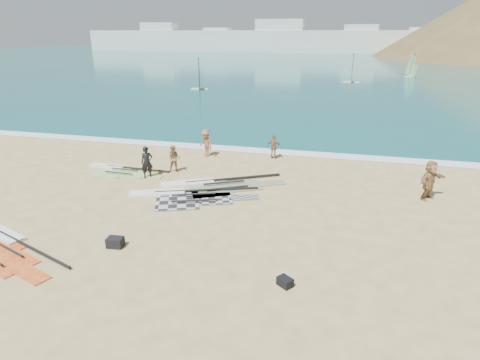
% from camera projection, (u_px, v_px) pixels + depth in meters
% --- Properties ---
extents(ground, '(300.00, 300.00, 0.00)m').
position_uv_depth(ground, '(189.00, 237.00, 15.52)').
color(ground, tan).
rests_on(ground, ground).
extents(sea, '(300.00, 240.00, 0.06)m').
position_uv_depth(sea, '(329.00, 55.00, 135.56)').
color(sea, '#0C5258').
rests_on(sea, ground).
extents(surf_line, '(300.00, 1.20, 0.04)m').
position_uv_depth(surf_line, '(255.00, 151.00, 26.71)').
color(surf_line, white).
rests_on(surf_line, ground).
extents(far_town, '(160.00, 8.00, 12.00)m').
position_uv_depth(far_town, '(290.00, 40.00, 153.97)').
color(far_town, white).
rests_on(far_town, ground).
extents(rig_grey, '(6.38, 3.80, 0.20)m').
position_uv_depth(rig_grey, '(183.00, 196.00, 19.23)').
color(rig_grey, '#232325').
rests_on(rig_grey, ground).
extents(rig_green, '(5.00, 2.02, 0.20)m').
position_uv_depth(rig_green, '(119.00, 170.00, 22.84)').
color(rig_green, '#78C228').
rests_on(rig_green, ground).
extents(rig_orange, '(6.35, 4.37, 0.21)m').
position_uv_depth(rig_orange, '(214.00, 185.00, 20.66)').
color(rig_orange, orange).
rests_on(rig_orange, ground).
extents(rig_red, '(5.38, 3.28, 0.20)m').
position_uv_depth(rig_red, '(5.00, 247.00, 14.68)').
color(rig_red, red).
rests_on(rig_red, ground).
extents(gear_bag_near, '(0.62, 0.48, 0.37)m').
position_uv_depth(gear_bag_near, '(115.00, 242.00, 14.73)').
color(gear_bag_near, black).
rests_on(gear_bag_near, ground).
extents(gear_bag_far, '(0.57, 0.54, 0.28)m').
position_uv_depth(gear_bag_far, '(285.00, 282.00, 12.47)').
color(gear_bag_far, black).
rests_on(gear_bag_far, ground).
extents(person_wetsuit, '(0.76, 0.71, 1.74)m').
position_uv_depth(person_wetsuit, '(147.00, 162.00, 21.50)').
color(person_wetsuit, black).
rests_on(person_wetsuit, ground).
extents(beachgoer_left, '(0.87, 0.74, 1.56)m').
position_uv_depth(beachgoer_left, '(174.00, 159.00, 22.38)').
color(beachgoer_left, '#987A4D').
rests_on(beachgoer_left, ground).
extents(beachgoer_mid, '(1.30, 1.17, 1.75)m').
position_uv_depth(beachgoer_mid, '(206.00, 143.00, 25.22)').
color(beachgoer_mid, '#945342').
rests_on(beachgoer_mid, ground).
extents(beachgoer_back, '(0.95, 0.54, 1.52)m').
position_uv_depth(beachgoer_back, '(274.00, 147.00, 24.83)').
color(beachgoer_back, '#956E51').
rests_on(beachgoer_back, ground).
extents(beachgoer_right, '(1.60, 1.67, 1.90)m').
position_uv_depth(beachgoer_right, '(430.00, 180.00, 18.70)').
color(beachgoer_right, '#9F774A').
rests_on(beachgoer_right, ground).
extents(windsurfer_left, '(2.47, 2.81, 4.33)m').
position_uv_depth(windsurfer_left, '(199.00, 80.00, 54.73)').
color(windsurfer_left, white).
rests_on(windsurfer_left, ground).
extents(windsurfer_centre, '(2.44, 2.99, 4.46)m').
position_uv_depth(windsurfer_centre, '(352.00, 74.00, 62.40)').
color(windsurfer_centre, white).
rests_on(windsurfer_centre, ground).
extents(windsurfer_right, '(2.20, 2.27, 4.10)m').
position_uv_depth(windsurfer_right, '(411.00, 70.00, 70.17)').
color(windsurfer_right, white).
rests_on(windsurfer_right, ground).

